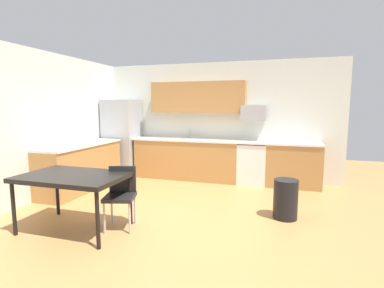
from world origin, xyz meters
TOP-DOWN VIEW (x-y plane):
  - ground_plane at (0.00, 0.00)m, footprint 12.00×12.00m
  - wall_back at (0.00, 2.65)m, footprint 5.80×0.10m
  - wall_left at (-2.65, 0.00)m, footprint 0.10×5.80m
  - cabinet_run_back at (-0.53, 2.30)m, footprint 2.44×0.60m
  - cabinet_run_back_right at (1.84, 2.30)m, footprint 1.11×0.60m
  - cabinet_run_left at (-2.30, 0.80)m, footprint 0.60×2.00m
  - countertop_back at (0.00, 2.30)m, footprint 4.80×0.64m
  - countertop_left at (-2.30, 0.80)m, footprint 0.64×2.00m
  - upper_cabinets_back at (-0.30, 2.43)m, footprint 2.20×0.34m
  - refrigerator at (-2.18, 2.22)m, footprint 0.76×0.70m
  - oven_range at (0.99, 2.30)m, footprint 0.60×0.60m
  - microwave at (0.99, 2.40)m, footprint 0.54×0.36m
  - sink_basin at (-0.52, 2.30)m, footprint 0.48×0.40m
  - sink_faucet at (-0.52, 2.48)m, footprint 0.02×0.02m
  - dining_table at (-1.11, -0.89)m, footprint 1.40×0.90m
  - chair_near_table at (-0.55, -0.61)m, footprint 0.50×0.50m
  - trash_bin at (1.67, 0.38)m, footprint 0.36×0.36m

SIDE VIEW (x-z plane):
  - ground_plane at x=0.00m, z-range 0.00..0.00m
  - trash_bin at x=1.67m, z-range 0.00..0.60m
  - cabinet_run_back at x=-0.53m, z-range 0.00..0.90m
  - cabinet_run_back_right at x=1.84m, z-range 0.00..0.90m
  - cabinet_run_left at x=-2.30m, z-range 0.00..0.90m
  - oven_range at x=0.99m, z-range 0.00..0.91m
  - chair_near_table at x=-0.55m, z-range 0.08..0.93m
  - dining_table at x=-1.11m, z-range 0.32..1.10m
  - sink_basin at x=-0.52m, z-range 0.81..0.95m
  - countertop_back at x=0.00m, z-range 0.90..0.94m
  - countertop_left at x=-2.30m, z-range 0.90..0.94m
  - refrigerator at x=-2.18m, z-range 0.00..1.84m
  - sink_faucet at x=-0.52m, z-range 0.92..1.16m
  - wall_back at x=0.00m, z-range 0.00..2.70m
  - wall_left at x=-2.65m, z-range 0.00..2.70m
  - microwave at x=0.99m, z-range 1.39..1.71m
  - upper_cabinets_back at x=-0.30m, z-range 1.55..2.25m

